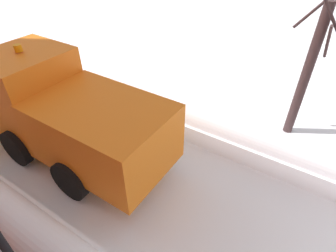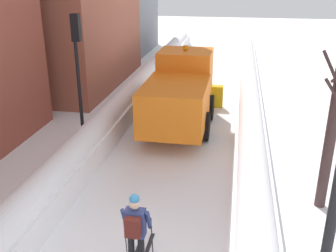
{
  "view_description": "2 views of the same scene",
  "coord_description": "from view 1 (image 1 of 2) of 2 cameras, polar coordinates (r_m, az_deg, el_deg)",
  "views": [
    {
      "loc": [
        -3.72,
        2.65,
        5.7
      ],
      "look_at": [
        0.83,
        5.6,
        1.56
      ],
      "focal_mm": 29.13,
      "sensor_mm": 36.0,
      "label": 1
    },
    {
      "loc": [
        2.05,
        -6.64,
        6.0
      ],
      "look_at": [
        0.0,
        4.85,
        1.38
      ],
      "focal_mm": 42.06,
      "sensor_mm": 36.0,
      "label": 2
    }
  ],
  "objects": [
    {
      "name": "ground_plane",
      "position": [
        10.02,
        -24.44,
        -1.16
      ],
      "size": [
        80.0,
        80.0,
        0.0
      ],
      "primitive_type": "plane",
      "color": "white"
    },
    {
      "name": "snowbank_right",
      "position": [
        11.08,
        -14.11,
        7.96
      ],
      "size": [
        1.1,
        36.0,
        1.04
      ],
      "color": "white",
      "rests_on": "ground"
    },
    {
      "name": "bare_tree_near",
      "position": [
        9.0,
        27.09,
        10.05
      ],
      "size": [
        1.14,
        1.24,
        4.45
      ],
      "color": "#412D2C",
      "rests_on": "ground"
    },
    {
      "name": "plow_truck",
      "position": [
        7.9,
        -20.32,
        2.5
      ],
      "size": [
        3.2,
        5.98,
        3.12
      ],
      "color": "orange",
      "rests_on": "ground"
    }
  ]
}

